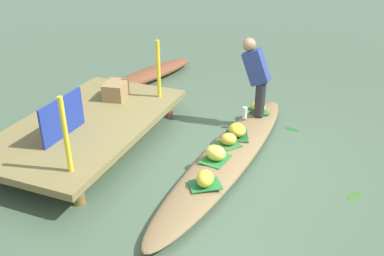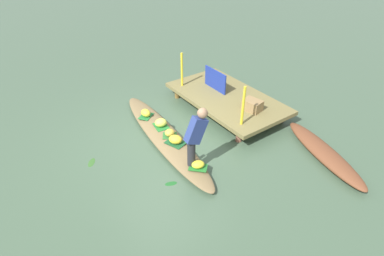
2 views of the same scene
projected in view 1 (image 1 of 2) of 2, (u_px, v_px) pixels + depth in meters
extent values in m
plane|color=#435C44|center=(227.00, 162.00, 5.81)|extent=(40.00, 40.00, 0.00)
cube|color=olive|center=(87.00, 124.00, 6.15)|extent=(3.20, 1.80, 0.10)
cylinder|color=brown|center=(78.00, 193.00, 4.94)|extent=(0.14, 0.14, 0.28)
cylinder|color=#955944|center=(169.00, 109.00, 7.06)|extent=(0.14, 0.14, 0.28)
cylinder|color=brown|center=(95.00, 97.00, 7.53)|extent=(0.14, 0.14, 0.28)
ellipsoid|color=olive|center=(227.00, 157.00, 5.77)|extent=(4.21, 1.08, 0.18)
ellipsoid|color=brown|center=(151.00, 74.00, 8.65)|extent=(2.48, 1.18, 0.22)
cube|color=#2E6D2F|center=(228.00, 144.00, 5.89)|extent=(0.40, 0.41, 0.01)
ellipsoid|color=gold|center=(228.00, 139.00, 5.85)|extent=(0.27, 0.28, 0.16)
cube|color=#226D32|center=(205.00, 185.00, 5.01)|extent=(0.43, 0.46, 0.01)
ellipsoid|color=gold|center=(205.00, 178.00, 4.97)|extent=(0.30, 0.24, 0.18)
cube|color=#24732E|center=(215.00, 159.00, 5.53)|extent=(0.44, 0.36, 0.01)
ellipsoid|color=#E6E552|center=(216.00, 153.00, 5.49)|extent=(0.31, 0.34, 0.19)
cube|color=#25732B|center=(258.00, 111.00, 6.87)|extent=(0.43, 0.43, 0.01)
ellipsoid|color=yellow|center=(258.00, 107.00, 6.84)|extent=(0.28, 0.31, 0.15)
cube|color=#1A5029|center=(237.00, 135.00, 6.12)|extent=(0.50, 0.43, 0.01)
ellipsoid|color=yellow|center=(237.00, 130.00, 6.08)|extent=(0.38, 0.36, 0.18)
cylinder|color=#28282D|center=(260.00, 100.00, 6.60)|extent=(0.16, 0.16, 0.55)
cube|color=navy|center=(256.00, 67.00, 6.41)|extent=(0.22, 0.47, 0.59)
sphere|color=#9E7556|center=(249.00, 45.00, 6.31)|extent=(0.20, 0.20, 0.20)
cylinder|color=silver|center=(245.00, 113.00, 6.60)|extent=(0.07, 0.07, 0.19)
cube|color=navy|center=(63.00, 117.00, 5.58)|extent=(0.85, 0.04, 0.55)
cylinder|color=yellow|center=(66.00, 135.00, 4.72)|extent=(0.06, 0.06, 0.94)
cylinder|color=yellow|center=(158.00, 69.00, 6.70)|extent=(0.06, 0.06, 0.94)
cube|color=olive|center=(116.00, 90.00, 6.81)|extent=(0.49, 0.40, 0.27)
ellipsoid|color=#346227|center=(355.00, 196.00, 5.12)|extent=(0.31, 0.28, 0.01)
ellipsoid|color=#1E5E24|center=(292.00, 129.00, 6.69)|extent=(0.19, 0.26, 0.01)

